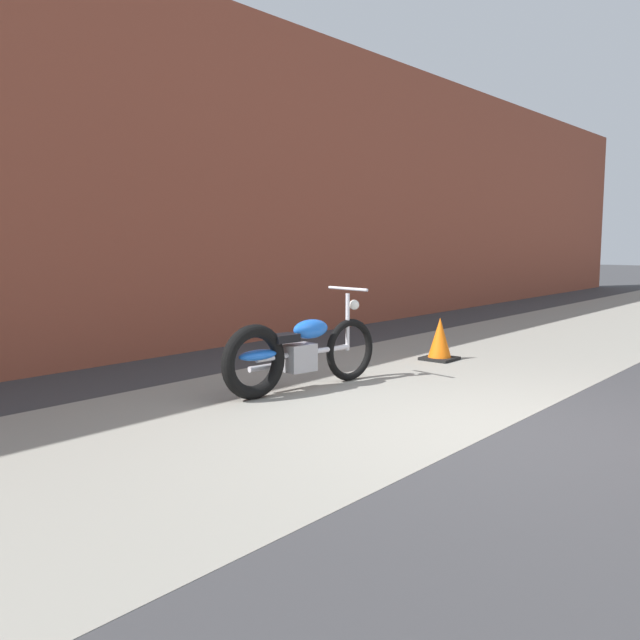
# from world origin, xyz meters

# --- Properties ---
(ground_plane) EXTENTS (80.00, 80.00, 0.00)m
(ground_plane) POSITION_xyz_m (0.00, 0.00, 0.00)
(ground_plane) COLOR #38383A
(sidewalk_slab) EXTENTS (36.00, 3.50, 0.01)m
(sidewalk_slab) POSITION_xyz_m (0.00, 1.75, 0.00)
(sidewalk_slab) COLOR gray
(sidewalk_slab) RESTS_ON ground
(brick_building_wall) EXTENTS (36.00, 0.50, 4.85)m
(brick_building_wall) POSITION_xyz_m (0.00, 5.20, 2.42)
(brick_building_wall) COLOR brown
(brick_building_wall) RESTS_ON ground
(motorcycle_blue) EXTENTS (2.00, 0.63, 1.03)m
(motorcycle_blue) POSITION_xyz_m (0.00, 2.23, 0.40)
(motorcycle_blue) COLOR black
(motorcycle_blue) RESTS_ON ground
(traffic_cone) EXTENTS (0.40, 0.40, 0.55)m
(traffic_cone) POSITION_xyz_m (2.54, 2.01, 0.25)
(traffic_cone) COLOR orange
(traffic_cone) RESTS_ON ground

